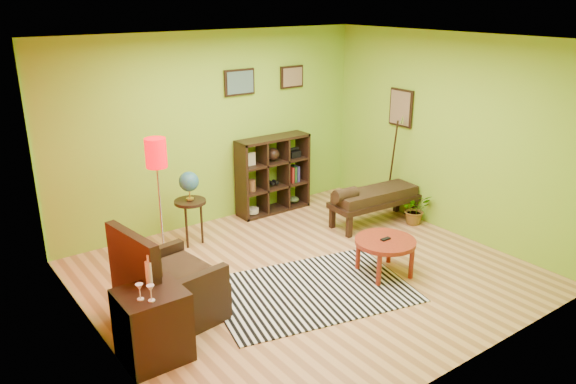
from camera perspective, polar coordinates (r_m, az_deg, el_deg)
ground at (r=6.99m, az=2.00°, el=-8.36°), size 5.00×5.00×0.00m
room_shell at (r=6.31m, az=1.44°, el=6.06°), size 5.04×4.54×2.82m
zebra_rug at (r=6.64m, az=2.34°, el=-9.93°), size 2.54×1.98×0.01m
coffee_table at (r=6.94m, az=9.85°, el=-5.28°), size 0.74×0.74×0.47m
armchair at (r=6.08m, az=-12.22°, el=-9.83°), size 1.02×1.02×1.10m
side_cabinet at (r=5.51m, az=-13.57°, el=-13.00°), size 0.60×0.54×1.02m
floor_lamp at (r=6.72m, az=-13.18°, el=2.65°), size 0.26×0.26×1.70m
globe_table at (r=7.62m, az=-9.99°, el=0.21°), size 0.43×0.43×1.04m
cube_shelf at (r=8.77m, az=-1.45°, el=1.80°), size 1.20×0.35×1.20m
bench at (r=8.39m, az=8.63°, el=-0.56°), size 1.47×0.61×0.66m
potted_plant at (r=8.61m, az=12.75°, el=-2.00°), size 0.55×0.58×0.37m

